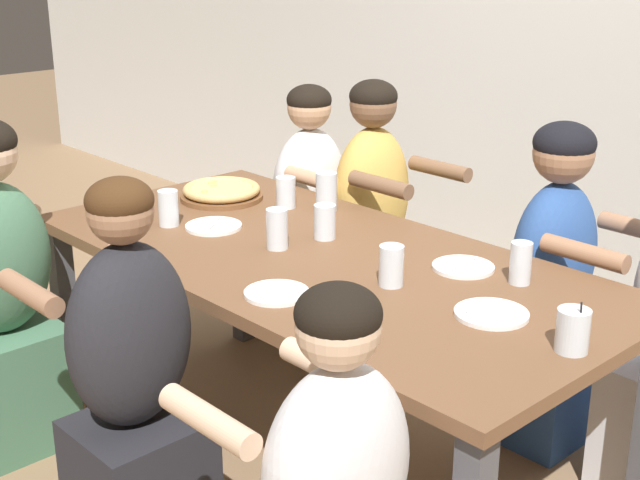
{
  "coord_description": "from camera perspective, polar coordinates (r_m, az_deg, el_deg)",
  "views": [
    {
      "loc": [
        1.92,
        -1.8,
        1.72
      ],
      "look_at": [
        0.0,
        0.0,
        0.8
      ],
      "focal_mm": 50.0,
      "sensor_mm": 36.0,
      "label": 1
    }
  ],
  "objects": [
    {
      "name": "dining_table",
      "position": [
        2.84,
        0.0,
        -2.44
      ],
      "size": [
        2.0,
        0.95,
        0.75
      ],
      "color": "brown",
      "rests_on": "ground"
    },
    {
      "name": "diner_far_left",
      "position": [
        3.9,
        -0.63,
        1.09
      ],
      "size": [
        0.51,
        0.4,
        1.11
      ],
      "rotation": [
        0.0,
        0.0,
        -1.57
      ],
      "color": "silver",
      "rests_on": "ground"
    },
    {
      "name": "drinking_glass_a",
      "position": [
        2.85,
        -2.76,
        0.56
      ],
      "size": [
        0.07,
        0.07,
        0.13
      ],
      "color": "silver",
      "rests_on": "dining_table"
    },
    {
      "name": "diner_far_midright",
      "position": [
        3.15,
        14.58,
        -3.63
      ],
      "size": [
        0.51,
        0.4,
        1.14
      ],
      "rotation": [
        0.0,
        0.0,
        -1.57
      ],
      "color": "#2D5193",
      "rests_on": "ground"
    },
    {
      "name": "drinking_glass_f",
      "position": [
        2.63,
        12.71,
        -1.62
      ],
      "size": [
        0.06,
        0.06,
        0.12
      ],
      "color": "silver",
      "rests_on": "dining_table"
    },
    {
      "name": "drinking_glass_b",
      "position": [
        3.24,
        0.41,
        2.95
      ],
      "size": [
        0.08,
        0.08,
        0.14
      ],
      "color": "silver",
      "rests_on": "dining_table"
    },
    {
      "name": "drinking_glass_d",
      "position": [
        2.56,
        4.58,
        -1.81
      ],
      "size": [
        0.07,
        0.07,
        0.12
      ],
      "color": "silver",
      "rests_on": "dining_table"
    },
    {
      "name": "ground_plane",
      "position": [
        3.15,
        0.0,
        -13.89
      ],
      "size": [
        18.0,
        18.0,
        0.0
      ],
      "primitive_type": "plane",
      "color": "#896B4C",
      "rests_on": "ground"
    },
    {
      "name": "drinking_glass_c",
      "position": [
        2.94,
        0.31,
        1.06
      ],
      "size": [
        0.07,
        0.07,
        0.12
      ],
      "color": "silver",
      "rests_on": "dining_table"
    },
    {
      "name": "drinking_glass_g",
      "position": [
        3.28,
        -2.2,
        2.94
      ],
      "size": [
        0.07,
        0.07,
        0.12
      ],
      "color": "silver",
      "rests_on": "dining_table"
    },
    {
      "name": "empty_plate_c",
      "position": [
        2.42,
        10.91,
        -4.65
      ],
      "size": [
        0.2,
        0.2,
        0.02
      ],
      "color": "white",
      "rests_on": "dining_table"
    },
    {
      "name": "diner_near_center",
      "position": [
        2.53,
        -11.84,
        -9.77
      ],
      "size": [
        0.51,
        0.4,
        1.13
      ],
      "rotation": [
        0.0,
        0.0,
        1.57
      ],
      "color": "#232328",
      "rests_on": "ground"
    },
    {
      "name": "empty_plate_d",
      "position": [
        2.73,
        9.15,
        -1.71
      ],
      "size": [
        0.19,
        0.19,
        0.02
      ],
      "color": "white",
      "rests_on": "dining_table"
    },
    {
      "name": "drinking_glass_e",
      "position": [
        3.12,
        -9.67,
        1.91
      ],
      "size": [
        0.07,
        0.07,
        0.12
      ],
      "color": "silver",
      "rests_on": "dining_table"
    },
    {
      "name": "cocktail_glass_blue",
      "position": [
        2.25,
        15.86,
        -5.72
      ],
      "size": [
        0.08,
        0.08,
        0.14
      ],
      "color": "silver",
      "rests_on": "dining_table"
    },
    {
      "name": "pizza_board_main",
      "position": [
        3.41,
        -6.32,
        3.08
      ],
      "size": [
        0.31,
        0.31,
        0.06
      ],
      "color": "brown",
      "rests_on": "dining_table"
    },
    {
      "name": "diner_far_midleft",
      "position": [
        3.64,
        3.3,
        0.21
      ],
      "size": [
        0.51,
        0.4,
        1.18
      ],
      "rotation": [
        0.0,
        0.0,
        -1.57
      ],
      "color": "gold",
      "rests_on": "ground"
    },
    {
      "name": "diner_near_left",
      "position": [
        3.18,
        -19.65,
        -3.67
      ],
      "size": [
        0.51,
        0.4,
        1.16
      ],
      "rotation": [
        0.0,
        0.0,
        1.57
      ],
      "color": "#477556",
      "rests_on": "ground"
    },
    {
      "name": "empty_plate_a",
      "position": [
        2.51,
        -2.79,
        -3.41
      ],
      "size": [
        0.19,
        0.19,
        0.02
      ],
      "color": "white",
      "rests_on": "dining_table"
    },
    {
      "name": "empty_plate_b",
      "position": [
        3.08,
        -6.82,
        0.88
      ],
      "size": [
        0.19,
        0.19,
        0.02
      ],
      "color": "white",
      "rests_on": "dining_table"
    }
  ]
}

